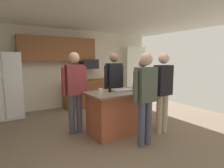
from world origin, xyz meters
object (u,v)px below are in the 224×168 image
(person_guest_right, at_px, (114,82))
(person_elder_center, at_px, (146,93))
(mug_ceramic_white, at_px, (101,91))
(tumbler_amber, at_px, (110,89))
(person_guest_by_door, at_px, (75,87))
(person_host_foreground, at_px, (142,86))
(serving_tray, at_px, (122,90))
(refrigerator, at_px, (3,86))
(glass_stout_tall, at_px, (134,87))
(kitchen_island, at_px, (119,112))
(microwave_over_range, at_px, (89,64))
(person_guest_left, at_px, (163,87))

(person_guest_right, distance_m, person_elder_center, 1.52)
(mug_ceramic_white, xyz_separation_m, tumbler_amber, (0.23, 0.01, 0.02))
(person_guest_by_door, distance_m, person_host_foreground, 1.80)
(serving_tray, bearing_deg, person_guest_right, 69.61)
(refrigerator, xyz_separation_m, person_guest_right, (2.43, -1.71, 0.13))
(refrigerator, xyz_separation_m, person_host_foreground, (3.06, -2.11, 0.03))
(person_elder_center, distance_m, serving_tray, 0.76)
(glass_stout_tall, bearing_deg, kitchen_island, -175.35)
(person_host_foreground, relative_size, person_elder_center, 0.94)
(person_guest_right, bearing_deg, person_elder_center, 13.92)
(person_host_foreground, xyz_separation_m, serving_tray, (-0.90, -0.34, 0.01))
(microwave_over_range, bearing_deg, person_guest_right, -95.16)
(person_guest_right, bearing_deg, refrigerator, -100.44)
(person_guest_by_door, bearing_deg, mug_ceramic_white, -19.89)
(glass_stout_tall, xyz_separation_m, serving_tray, (-0.38, -0.04, -0.05))
(microwave_over_range, xyz_separation_m, person_guest_right, (-0.17, -1.83, -0.42))
(person_guest_right, xyz_separation_m, glass_stout_tall, (0.11, -0.69, -0.05))
(person_guest_right, bearing_deg, person_host_foreground, 82.26)
(refrigerator, relative_size, person_host_foreground, 1.11)
(person_guest_right, xyz_separation_m, person_elder_center, (-0.28, -1.50, -0.03))
(person_elder_center, relative_size, tumbler_amber, 12.10)
(microwave_over_range, relative_size, mug_ceramic_white, 4.41)
(person_host_foreground, height_order, person_elder_center, person_elder_center)
(microwave_over_range, height_order, serving_tray, microwave_over_range)
(person_host_foreground, bearing_deg, mug_ceramic_white, -6.91)
(person_guest_left, height_order, person_guest_by_door, person_guest_by_door)
(kitchen_island, bearing_deg, refrigerator, 130.72)
(person_guest_left, xyz_separation_m, person_guest_right, (-0.43, 1.26, 0.02))
(person_guest_left, distance_m, person_guest_right, 1.33)
(microwave_over_range, xyz_separation_m, glass_stout_tall, (-0.06, -2.52, -0.46))
(person_host_foreground, bearing_deg, microwave_over_range, -97.64)
(microwave_over_range, bearing_deg, kitchen_island, -101.05)
(kitchen_island, distance_m, person_guest_right, 0.98)
(person_elder_center, relative_size, serving_tray, 3.93)
(kitchen_island, xyz_separation_m, glass_stout_tall, (0.44, 0.04, 0.52))
(person_elder_center, distance_m, mug_ceramic_white, 0.94)
(person_guest_left, bearing_deg, serving_tray, -1.84)
(person_elder_center, xyz_separation_m, serving_tray, (0.01, 0.76, -0.06))
(person_guest_right, bearing_deg, glass_stout_tall, 33.28)
(person_host_foreground, relative_size, serving_tray, 3.70)
(serving_tray, bearing_deg, microwave_over_range, 80.29)
(person_guest_by_door, bearing_deg, microwave_over_range, 87.25)
(refrigerator, relative_size, person_guest_right, 1.01)
(person_host_foreground, height_order, serving_tray, person_host_foreground)
(tumbler_amber, bearing_deg, mug_ceramic_white, -177.30)
(person_host_foreground, bearing_deg, person_guest_left, 58.41)
(kitchen_island, relative_size, person_host_foreground, 0.88)
(person_guest_by_door, distance_m, person_guest_right, 1.19)
(person_guest_right, distance_m, tumbler_amber, 0.89)
(refrigerator, relative_size, glass_stout_tall, 13.46)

